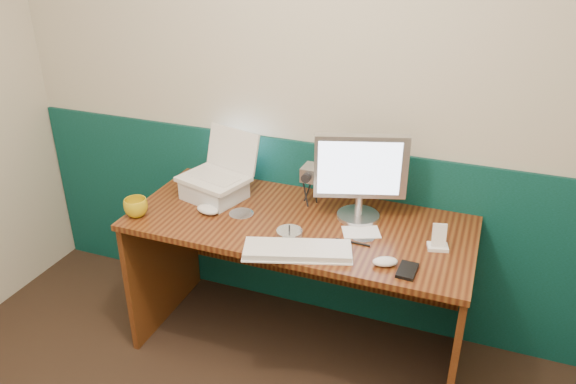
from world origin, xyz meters
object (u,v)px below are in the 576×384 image
at_px(desk, 299,287).
at_px(keyboard, 297,251).
at_px(monitor, 361,177).
at_px(camcorder, 310,186).
at_px(laptop, 212,157).
at_px(mug, 136,207).

bearing_deg(desk, keyboard, -71.91).
height_order(monitor, camcorder, monitor).
bearing_deg(camcorder, laptop, -164.84).
distance_m(monitor, keyboard, 0.47).
distance_m(keyboard, mug, 0.83).
bearing_deg(monitor, laptop, 166.99).
bearing_deg(mug, keyboard, -2.87).
distance_m(desk, camcorder, 0.50).
xyz_separation_m(mug, camcorder, (0.73, 0.41, 0.05)).
relative_size(monitor, keyboard, 0.93).
bearing_deg(laptop, camcorder, 29.95).
distance_m(desk, keyboard, 0.48).
bearing_deg(monitor, keyboard, -129.58).
bearing_deg(mug, desk, 17.12).
height_order(monitor, mug, monitor).
relative_size(keyboard, mug, 4.02).
distance_m(monitor, mug, 1.06).
height_order(keyboard, mug, mug).
distance_m(mug, camcorder, 0.84).
bearing_deg(camcorder, keyboard, -76.33).
bearing_deg(monitor, camcorder, 150.24).
distance_m(laptop, keyboard, 0.70).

